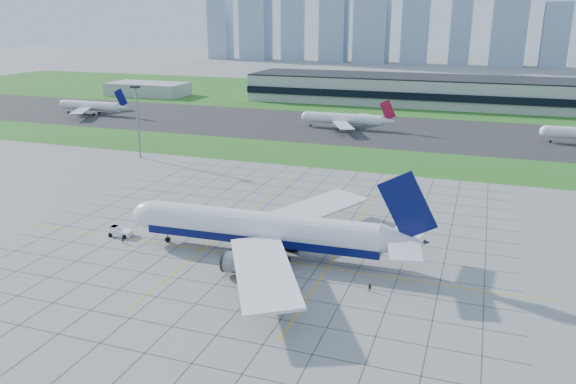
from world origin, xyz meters
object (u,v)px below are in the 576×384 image
crew_near (123,239)px  light_mast (137,113)px  crew_far (370,288)px  distant_jet_1 (345,119)px  distant_jet_0 (92,106)px  airliner (264,229)px  pushback_tug (119,232)px

crew_near → light_mast: bearing=37.1°
crew_far → distant_jet_1: bearing=118.8°
distant_jet_0 → distant_jet_1: same height
light_mast → distant_jet_1: bearing=54.1°
crew_near → crew_far: (56.72, -4.69, -0.05)m
light_mast → crew_near: (41.36, -69.47, -15.33)m
airliner → distant_jet_1: airliner is taller
crew_near → crew_far: size_ratio=1.07×
light_mast → airliner: (73.45, -64.81, -10.48)m
airliner → pushback_tug: bearing=179.9°
pushback_tug → distant_jet_0: size_ratio=0.19×
airliner → crew_near: bearing=-173.9°
light_mast → pushback_tug: (38.01, -66.13, -15.18)m
airliner → distant_jet_0: 202.58m
crew_near → distant_jet_0: 183.77m
pushback_tug → crew_near: size_ratio=4.76×
airliner → distant_jet_1: 143.42m
light_mast → crew_far: 123.92m
airliner → crew_far: 26.79m
crew_near → distant_jet_0: (-117.49, 141.27, 3.63)m
distant_jet_0 → distant_jet_1: 132.30m
light_mast → distant_jet_0: size_ratio=0.60×
pushback_tug → crew_near: (3.35, -3.34, -0.15)m
crew_near → pushback_tug: bearing=51.4°
airliner → crew_far: airliner is taller
crew_near → distant_jet_0: bearing=46.0°
pushback_tug → crew_far: size_ratio=5.08×
crew_near → distant_jet_1: distant_jet_1 is taller
crew_far → light_mast: bearing=156.2°
airliner → distant_jet_0: airliner is taller
light_mast → distant_jet_0: (-76.13, 71.80, -11.70)m
light_mast → distant_jet_0: bearing=136.7°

